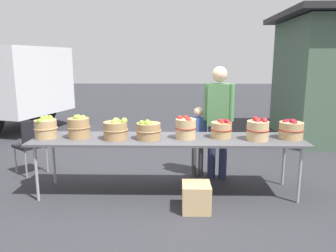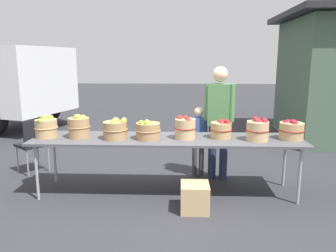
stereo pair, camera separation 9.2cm
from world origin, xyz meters
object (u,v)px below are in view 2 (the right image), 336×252
object	(u,v)px
apple_basket_green_1	(79,127)
child_customer	(198,136)
apple_basket_green_0	(46,128)
produce_crate	(195,197)
market_table	(167,140)
apple_basket_green_3	(148,130)
folding_chair	(34,141)
apple_basket_green_2	(115,129)
apple_basket_red_0	(185,128)
vendor_adult	(219,114)
apple_basket_red_2	(258,130)
apple_basket_red_3	(291,130)
apple_basket_red_1	(221,129)

from	to	relation	value
apple_basket_green_1	child_customer	bearing A→B (deg)	22.30
apple_basket_green_0	produce_crate	world-z (taller)	apple_basket_green_0
market_table	apple_basket_green_0	xyz separation A→B (m)	(-1.59, -0.01, 0.16)
apple_basket_green_3	folding_chair	distance (m)	2.04
market_table	child_customer	size ratio (longest dim) A/B	3.29
child_customer	produce_crate	distance (m)	1.28
apple_basket_green_0	apple_basket_green_3	world-z (taller)	apple_basket_green_0
apple_basket_green_2	apple_basket_red_0	distance (m)	0.90
vendor_adult	produce_crate	size ratio (longest dim) A/B	5.01
apple_basket_red_2	apple_basket_red_3	size ratio (longest dim) A/B	0.93
market_table	apple_basket_green_1	size ratio (longest dim) A/B	11.33
apple_basket_green_0	apple_basket_red_1	bearing A→B (deg)	1.24
child_customer	folding_chair	distance (m)	2.55
apple_basket_green_2	apple_basket_green_3	size ratio (longest dim) A/B	0.99
apple_basket_green_1	apple_basket_green_0	bearing A→B (deg)	-179.26
apple_basket_green_2	apple_basket_green_3	xyz separation A→B (m)	(0.42, 0.01, -0.01)
apple_basket_green_2	apple_basket_red_2	bearing A→B (deg)	-0.54
apple_basket_green_2	vendor_adult	size ratio (longest dim) A/B	0.19
folding_chair	apple_basket_green_3	bearing A→B (deg)	107.43
apple_basket_green_2	child_customer	distance (m)	1.34
apple_basket_green_1	apple_basket_red_2	xyz separation A→B (m)	(2.30, -0.07, -0.00)
market_table	apple_basket_red_3	xyz separation A→B (m)	(1.59, 0.01, 0.15)
market_table	apple_basket_green_1	bearing A→B (deg)	-179.79
apple_basket_red_1	produce_crate	distance (m)	0.97
apple_basket_red_3	folding_chair	bearing A→B (deg)	169.41
apple_basket_red_3	vendor_adult	bearing A→B (deg)	147.58
apple_basket_green_0	produce_crate	xyz separation A→B (m)	(1.94, -0.52, -0.71)
apple_basket_green_2	apple_basket_red_0	world-z (taller)	apple_basket_red_0
apple_basket_red_1	vendor_adult	distance (m)	0.53
apple_basket_green_1	vendor_adult	bearing A→B (deg)	16.65
apple_basket_red_3	apple_basket_red_0	bearing A→B (deg)	-179.05
apple_basket_red_0	folding_chair	world-z (taller)	apple_basket_red_0
apple_basket_red_0	produce_crate	xyz separation A→B (m)	(0.11, -0.52, -0.72)
apple_basket_red_0	vendor_adult	xyz separation A→B (m)	(0.49, 0.57, 0.09)
apple_basket_green_2	apple_basket_red_1	xyz separation A→B (m)	(1.37, 0.10, -0.01)
folding_chair	produce_crate	distance (m)	2.77
market_table	produce_crate	distance (m)	0.84
apple_basket_red_1	vendor_adult	xyz separation A→B (m)	(0.02, 0.52, 0.11)
apple_basket_green_3	child_customer	distance (m)	1.01
vendor_adult	child_customer	bearing A→B (deg)	-2.92
apple_basket_red_3	market_table	bearing A→B (deg)	-179.61
apple_basket_green_1	apple_basket_red_0	bearing A→B (deg)	-0.31
market_table	apple_basket_green_3	xyz separation A→B (m)	(-0.24, -0.05, 0.15)
apple_basket_green_0	apple_basket_red_2	distance (m)	2.73
apple_basket_green_0	apple_basket_red_3	bearing A→B (deg)	0.37
vendor_adult	apple_basket_red_3	bearing A→B (deg)	162.41
apple_basket_green_3	apple_basket_red_3	world-z (taller)	apple_basket_red_3
apple_basket_red_0	vendor_adult	distance (m)	0.76
apple_basket_red_0	apple_basket_red_2	xyz separation A→B (m)	(0.91, -0.07, -0.00)
vendor_adult	child_customer	size ratio (longest dim) A/B	1.56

